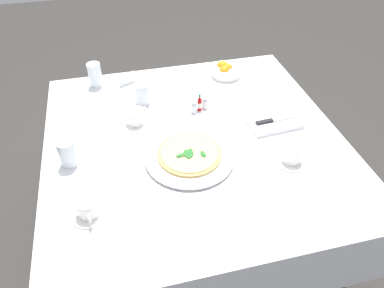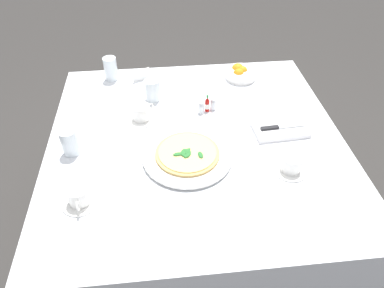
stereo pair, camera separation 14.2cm
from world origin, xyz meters
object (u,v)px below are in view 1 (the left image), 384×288
at_px(water_glass_near_right, 142,95).
at_px(dinner_knife, 275,120).
at_px(coffee_cup_near_left, 135,117).
at_px(citrus_bowl, 225,70).
at_px(pepper_shaker, 194,108).
at_px(hot_sauce_bottle, 200,104).
at_px(coffee_cup_far_left, 292,155).
at_px(water_glass_far_right, 68,154).
at_px(water_glass_back_corner, 95,76).
at_px(menu_card, 127,79).
at_px(pizza, 189,153).
at_px(coffee_cup_left_edge, 88,208).
at_px(napkin_folded, 274,122).
at_px(pizza_plate, 189,156).
at_px(salt_shaker, 205,103).

relative_size(water_glass_near_right, dinner_knife, 0.51).
xyz_separation_m(coffee_cup_near_left, citrus_bowl, (0.49, 0.30, -0.00)).
bearing_deg(pepper_shaker, hot_sauce_bottle, 19.65).
distance_m(coffee_cup_far_left, water_glass_far_right, 0.84).
xyz_separation_m(water_glass_back_corner, water_glass_near_right, (0.20, -0.21, -0.01)).
bearing_deg(coffee_cup_near_left, coffee_cup_far_left, -34.13).
bearing_deg(menu_card, coffee_cup_far_left, -75.75).
distance_m(water_glass_far_right, pepper_shaker, 0.57).
height_order(pizza, coffee_cup_left_edge, coffee_cup_left_edge).
height_order(coffee_cup_near_left, menu_card, coffee_cup_near_left).
bearing_deg(water_glass_near_right, hot_sauce_bottle, -26.48).
distance_m(citrus_bowl, menu_card, 0.50).
relative_size(coffee_cup_near_left, dinner_knife, 0.66).
xyz_separation_m(napkin_folded, citrus_bowl, (-0.08, 0.44, 0.02)).
distance_m(pizza_plate, water_glass_near_right, 0.43).
distance_m(napkin_folded, pepper_shaker, 0.35).
bearing_deg(water_glass_near_right, menu_card, 106.94).
bearing_deg(water_glass_near_right, coffee_cup_left_edge, -113.55).
bearing_deg(menu_card, pizza, -97.47).
relative_size(coffee_cup_left_edge, dinner_knife, 0.68).
relative_size(citrus_bowl, pepper_shaker, 2.67).
height_order(coffee_cup_near_left, dinner_knife, coffee_cup_near_left).
xyz_separation_m(coffee_cup_near_left, pepper_shaker, (0.26, 0.02, -0.01)).
bearing_deg(hot_sauce_bottle, pizza, -111.50).
bearing_deg(citrus_bowl, salt_shaker, -124.72).
bearing_deg(coffee_cup_far_left, coffee_cup_left_edge, -174.27).
bearing_deg(menu_card, napkin_folded, -63.29).
height_order(water_glass_back_corner, hot_sauce_bottle, water_glass_back_corner).
xyz_separation_m(water_glass_back_corner, menu_card, (0.15, -0.03, -0.02)).
distance_m(coffee_cup_left_edge, dinner_knife, 0.84).
xyz_separation_m(water_glass_far_right, pepper_shaker, (0.53, 0.21, -0.02)).
height_order(pizza, water_glass_far_right, water_glass_far_right).
height_order(pizza_plate, salt_shaker, salt_shaker).
bearing_deg(citrus_bowl, coffee_cup_near_left, -149.08).
distance_m(pizza, napkin_folded, 0.42).
relative_size(coffee_cup_far_left, dinner_knife, 0.66).
bearing_deg(water_glass_back_corner, dinner_knife, -34.56).
relative_size(coffee_cup_near_left, pepper_shaker, 2.31).
bearing_deg(coffee_cup_near_left, napkin_folded, -14.20).
xyz_separation_m(water_glass_back_corner, salt_shaker, (0.47, -0.31, -0.02)).
height_order(water_glass_back_corner, pepper_shaker, water_glass_back_corner).
height_order(pizza, water_glass_near_right, water_glass_near_right).
xyz_separation_m(pizza_plate, water_glass_far_right, (-0.44, 0.08, 0.04)).
relative_size(coffee_cup_left_edge, pepper_shaker, 2.36).
xyz_separation_m(pizza_plate, pizza, (-0.00, -0.00, 0.01)).
bearing_deg(hot_sauce_bottle, menu_card, 134.66).
bearing_deg(pizza_plate, coffee_cup_near_left, 123.18).
relative_size(dinner_knife, citrus_bowl, 1.31).
bearing_deg(hot_sauce_bottle, salt_shaker, 19.65).
height_order(coffee_cup_near_left, hot_sauce_bottle, hot_sauce_bottle).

